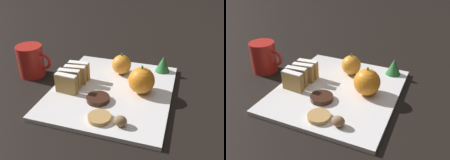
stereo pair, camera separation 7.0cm
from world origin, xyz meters
The scene contains 13 objects.
ground_plane centered at (0.00, 0.00, 0.00)m, with size 6.00×6.00×0.00m, color black.
serving_platter centered at (0.00, 0.00, 0.01)m, with size 0.34×0.38×0.01m.
stollen_slice_front centered at (-0.12, -0.05, 0.04)m, with size 0.06×0.02×0.06m.
stollen_slice_second centered at (-0.12, -0.03, 0.04)m, with size 0.06×0.02×0.06m.
stollen_slice_third centered at (-0.11, 0.00, 0.04)m, with size 0.07×0.03×0.06m.
stollen_slice_fourth centered at (-0.11, 0.03, 0.04)m, with size 0.06×0.02×0.06m.
orange_near centered at (0.00, 0.10, 0.04)m, with size 0.06×0.06×0.07m.
orange_far centered at (0.08, 0.01, 0.05)m, with size 0.07×0.07×0.08m.
walnut centered at (0.07, -0.15, 0.03)m, with size 0.03×0.03×0.03m.
chocolate_cookie centered at (-0.02, -0.07, 0.02)m, with size 0.06×0.06×0.01m.
gingerbread_cookie centered at (0.01, -0.14, 0.02)m, with size 0.06×0.06×0.01m.
evergreen_sprig centered at (0.12, 0.15, 0.04)m, with size 0.05×0.05×0.05m.
coffee_mug centered at (-0.28, 0.03, 0.05)m, with size 0.11×0.08×0.10m.
Camera 1 is at (0.18, -0.58, 0.39)m, focal length 40.00 mm.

